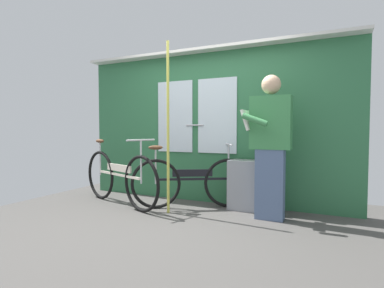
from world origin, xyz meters
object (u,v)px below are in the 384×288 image
handrail_pole (168,128)px  bicycle_leaning_behind (192,182)px  passenger_reading_newspaper (270,143)px  bicycle_near_door (119,177)px  trash_bin_by_wall (243,185)px

handrail_pole → bicycle_leaning_behind: bearing=62.5°
passenger_reading_newspaper → bicycle_near_door: bearing=6.5°
passenger_reading_newspaper → trash_bin_by_wall: passenger_reading_newspaper is taller
passenger_reading_newspaper → handrail_pole: 1.30m
bicycle_leaning_behind → trash_bin_by_wall: bicycle_leaning_behind is taller
bicycle_near_door → bicycle_leaning_behind: (1.04, 0.28, -0.03)m
bicycle_leaning_behind → passenger_reading_newspaper: 1.21m
passenger_reading_newspaper → trash_bin_by_wall: (-0.40, 0.30, -0.59)m
passenger_reading_newspaper → bicycle_leaning_behind: bearing=-3.0°
bicycle_near_door → passenger_reading_newspaper: passenger_reading_newspaper is taller
passenger_reading_newspaper → handrail_pole: size_ratio=0.78×
bicycle_near_door → handrail_pole: (0.86, -0.06, 0.72)m
handrail_pole → passenger_reading_newspaper: bearing=12.3°
bicycle_leaning_behind → trash_bin_by_wall: bearing=-10.5°
trash_bin_by_wall → handrail_pole: 1.29m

